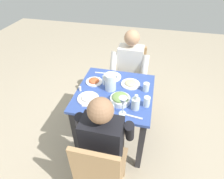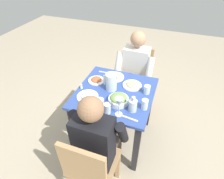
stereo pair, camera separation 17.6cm
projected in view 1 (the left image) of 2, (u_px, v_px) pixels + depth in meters
name	position (u px, v px, depth m)	size (l,w,h in m)	color
ground_plane	(114.00, 135.00, 2.45)	(8.00, 8.00, 0.00)	tan
dining_table	(115.00, 102.00, 2.07)	(0.81, 0.81, 0.75)	#334C99
chair_near	(130.00, 73.00, 2.69)	(0.40, 0.40, 0.89)	tan
chair_far	(100.00, 169.00, 1.56)	(0.40, 0.40, 0.89)	tan
diner_near	(129.00, 72.00, 2.44)	(0.48, 0.53, 1.19)	silver
diner_far	(105.00, 139.00, 1.62)	(0.48, 0.53, 1.19)	black
water_pitcher	(110.00, 82.00, 1.95)	(0.16, 0.12, 0.19)	silver
salad_bowl	(120.00, 99.00, 1.83)	(0.20, 0.20, 0.09)	white
plate_rice_curry	(94.00, 81.00, 2.10)	(0.19, 0.19, 0.04)	white
plate_beans	(131.00, 84.00, 2.07)	(0.21, 0.21, 0.04)	white
plate_yoghurt	(88.00, 98.00, 1.88)	(0.22, 0.22, 0.04)	white
plate_fries	(112.00, 76.00, 2.18)	(0.21, 0.21, 0.04)	white
water_glass_center	(103.00, 104.00, 1.77)	(0.07, 0.07, 0.09)	silver
water_glass_by_pitcher	(147.00, 102.00, 1.78)	(0.06, 0.06, 0.11)	silver
water_glass_far_right	(146.00, 87.00, 1.97)	(0.07, 0.07, 0.09)	silver
water_glass_far_left	(111.00, 109.00, 1.70)	(0.07, 0.07, 0.10)	silver
wine_glass	(123.00, 102.00, 1.64)	(0.08, 0.08, 0.20)	silver
oil_carafe	(135.00, 104.00, 1.75)	(0.08, 0.08, 0.16)	silver
salt_shaker	(80.00, 89.00, 1.98)	(0.03, 0.03, 0.05)	white
fork_near	(97.00, 106.00, 1.80)	(0.17, 0.03, 0.01)	silver
knife_near	(102.00, 73.00, 2.25)	(0.18, 0.02, 0.01)	silver
fork_far	(91.00, 106.00, 1.80)	(0.17, 0.03, 0.01)	silver
knife_far	(133.00, 116.00, 1.69)	(0.18, 0.02, 0.01)	silver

